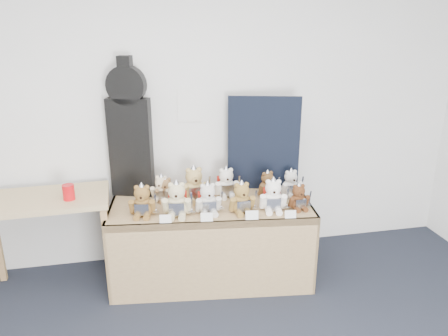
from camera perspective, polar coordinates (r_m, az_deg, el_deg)
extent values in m
plane|color=silver|center=(3.88, -10.51, 6.42)|extent=(6.00, 0.00, 6.00)
cube|color=white|center=(3.89, -4.55, 8.19)|extent=(0.21, 0.00, 0.30)
cube|color=#917049|center=(3.69, -1.73, -5.11)|extent=(1.75, 0.89, 0.06)
cube|color=#917049|center=(3.53, -1.36, -12.10)|extent=(1.67, 0.22, 0.70)
cube|color=#917049|center=(3.88, -14.19, -9.71)|extent=(0.10, 0.70, 0.70)
cube|color=#917049|center=(3.95, 10.55, -8.84)|extent=(0.10, 0.70, 0.70)
cube|color=tan|center=(3.75, -22.49, -3.86)|extent=(1.02, 0.59, 0.04)
cube|color=#A48047|center=(3.66, -14.96, -10.77)|extent=(0.05, 0.05, 0.79)
cube|color=#A48047|center=(4.08, -14.91, -7.53)|extent=(0.05, 0.05, 0.79)
cube|color=black|center=(3.81, -12.07, 2.58)|extent=(0.38, 0.21, 0.85)
cylinder|color=black|center=(3.70, -12.64, 10.52)|extent=(0.34, 0.20, 0.32)
cube|color=black|center=(3.68, -12.78, 12.48)|extent=(0.13, 0.12, 0.21)
cube|color=black|center=(3.88, 5.19, 3.16)|extent=(0.62, 0.18, 0.85)
cylinder|color=red|center=(3.61, -19.63, -3.00)|extent=(0.09, 0.09, 0.12)
ellipsoid|color=brown|center=(3.50, -10.55, -4.97)|extent=(0.19, 0.17, 0.17)
sphere|color=brown|center=(3.46, -10.66, -3.26)|extent=(0.12, 0.12, 0.12)
cylinder|color=brown|center=(3.41, -10.77, -3.74)|extent=(0.06, 0.04, 0.05)
sphere|color=black|center=(3.40, -10.81, -3.86)|extent=(0.02, 0.02, 0.02)
sphere|color=brown|center=(3.45, -11.38, -2.52)|extent=(0.04, 0.04, 0.04)
sphere|color=brown|center=(3.43, -10.05, -2.51)|extent=(0.04, 0.04, 0.04)
cylinder|color=brown|center=(3.49, -11.91, -4.98)|extent=(0.06, 0.10, 0.13)
cylinder|color=brown|center=(3.47, -9.29, -4.98)|extent=(0.06, 0.10, 0.13)
cylinder|color=brown|center=(3.47, -11.26, -6.09)|extent=(0.07, 0.12, 0.05)
cylinder|color=brown|center=(3.46, -10.01, -6.09)|extent=(0.07, 0.12, 0.05)
cube|color=silver|center=(3.44, -10.70, -5.35)|extent=(0.11, 0.04, 0.09)
cone|color=silver|center=(3.44, -10.72, -2.45)|extent=(0.11, 0.11, 0.08)
cube|color=silver|center=(3.44, -8.92, -4.68)|extent=(0.02, 0.04, 0.18)
cube|color=silver|center=(3.47, -8.86, -5.70)|extent=(0.05, 0.01, 0.01)
ellipsoid|color=beige|center=(3.46, -6.14, -4.93)|extent=(0.21, 0.18, 0.18)
sphere|color=beige|center=(3.41, -6.21, -3.04)|extent=(0.14, 0.14, 0.14)
cylinder|color=beige|center=(3.36, -6.27, -3.57)|extent=(0.06, 0.04, 0.06)
sphere|color=black|center=(3.34, -6.29, -3.70)|extent=(0.02, 0.02, 0.02)
sphere|color=beige|center=(3.40, -6.98, -2.22)|extent=(0.04, 0.04, 0.04)
sphere|color=beige|center=(3.39, -5.50, -2.20)|extent=(0.04, 0.04, 0.04)
cylinder|color=beige|center=(3.44, -7.63, -4.95)|extent=(0.07, 0.11, 0.14)
cylinder|color=beige|center=(3.43, -4.70, -4.93)|extent=(0.07, 0.11, 0.14)
cylinder|color=beige|center=(3.43, -6.87, -6.18)|extent=(0.07, 0.13, 0.06)
cylinder|color=beige|center=(3.42, -5.48, -6.17)|extent=(0.07, 0.13, 0.06)
cube|color=silver|center=(3.39, -6.22, -5.35)|extent=(0.12, 0.04, 0.10)
cone|color=silver|center=(3.39, -6.25, -2.14)|extent=(0.11, 0.11, 0.09)
cube|color=silver|center=(3.41, -4.26, -4.60)|extent=(0.02, 0.05, 0.19)
cube|color=silver|center=(3.44, -4.23, -5.73)|extent=(0.06, 0.02, 0.01)
cube|color=#AA1D13|center=(3.52, -6.08, -4.27)|extent=(0.15, 0.06, 0.17)
ellipsoid|color=beige|center=(3.49, -2.12, -4.77)|extent=(0.17, 0.15, 0.17)
sphere|color=beige|center=(3.44, -2.15, -3.06)|extent=(0.12, 0.12, 0.12)
cylinder|color=beige|center=(3.40, -1.97, -3.52)|extent=(0.05, 0.03, 0.05)
sphere|color=black|center=(3.38, -1.91, -3.64)|extent=(0.02, 0.02, 0.02)
sphere|color=beige|center=(3.42, -2.81, -2.37)|extent=(0.04, 0.04, 0.04)
sphere|color=beige|center=(3.43, -1.50, -2.26)|extent=(0.04, 0.04, 0.04)
cylinder|color=beige|center=(3.45, -3.36, -4.89)|extent=(0.05, 0.09, 0.13)
cylinder|color=beige|center=(3.48, -0.77, -4.66)|extent=(0.05, 0.09, 0.13)
cylinder|color=beige|center=(3.45, -2.54, -5.93)|extent=(0.05, 0.11, 0.05)
cylinder|color=beige|center=(3.46, -1.31, -5.82)|extent=(0.05, 0.11, 0.05)
cube|color=silver|center=(3.43, -1.91, -5.13)|extent=(0.11, 0.02, 0.09)
cone|color=silver|center=(3.42, -2.16, -2.25)|extent=(0.10, 0.10, 0.08)
cube|color=silver|center=(3.46, -0.31, -4.32)|extent=(0.01, 0.04, 0.18)
cube|color=silver|center=(3.49, -0.31, -5.33)|extent=(0.05, 0.01, 0.01)
cube|color=#AA1D13|center=(3.54, -2.33, -4.18)|extent=(0.13, 0.03, 0.15)
ellipsoid|color=olive|center=(3.50, 2.29, -4.67)|extent=(0.17, 0.15, 0.17)
sphere|color=olive|center=(3.46, 2.31, -2.96)|extent=(0.12, 0.12, 0.12)
cylinder|color=olive|center=(3.41, 2.55, -3.42)|extent=(0.05, 0.03, 0.05)
sphere|color=black|center=(3.40, 2.64, -3.54)|extent=(0.02, 0.02, 0.02)
sphere|color=olive|center=(3.43, 1.68, -2.27)|extent=(0.04, 0.04, 0.04)
sphere|color=olive|center=(3.45, 2.96, -2.15)|extent=(0.04, 0.04, 0.04)
cylinder|color=olive|center=(3.46, 1.10, -4.81)|extent=(0.05, 0.09, 0.13)
cylinder|color=olive|center=(3.50, 3.65, -4.54)|extent=(0.05, 0.09, 0.13)
cylinder|color=olive|center=(3.46, 1.94, -5.84)|extent=(0.05, 0.11, 0.05)
cylinder|color=olive|center=(3.48, 3.15, -5.71)|extent=(0.05, 0.11, 0.05)
cube|color=silver|center=(3.44, 2.59, -5.03)|extent=(0.11, 0.02, 0.09)
cone|color=silver|center=(3.44, 2.32, -2.14)|extent=(0.11, 0.11, 0.08)
cube|color=silver|center=(3.48, 4.12, -4.20)|extent=(0.01, 0.04, 0.18)
cube|color=silver|center=(3.51, 4.09, -5.21)|extent=(0.05, 0.01, 0.01)
ellipsoid|color=white|center=(3.55, 6.38, -4.36)|extent=(0.20, 0.18, 0.18)
sphere|color=white|center=(3.50, 6.45, -2.58)|extent=(0.13, 0.13, 0.13)
cylinder|color=white|center=(3.46, 6.56, -3.07)|extent=(0.06, 0.04, 0.05)
sphere|color=black|center=(3.44, 6.60, -3.19)|extent=(0.02, 0.02, 0.02)
sphere|color=white|center=(3.48, 5.79, -1.81)|extent=(0.04, 0.04, 0.04)
sphere|color=white|center=(3.49, 7.17, -1.80)|extent=(0.04, 0.04, 0.04)
cylinder|color=white|center=(3.52, 5.07, -4.39)|extent=(0.07, 0.10, 0.13)
cylinder|color=white|center=(3.54, 7.78, -4.34)|extent=(0.07, 0.10, 0.13)
cylinder|color=white|center=(3.51, 5.82, -5.52)|extent=(0.07, 0.12, 0.05)
cylinder|color=white|center=(3.52, 7.12, -5.50)|extent=(0.07, 0.12, 0.05)
cube|color=silver|center=(3.49, 6.52, -4.74)|extent=(0.12, 0.04, 0.10)
cone|color=silver|center=(3.49, 6.48, -1.74)|extent=(0.11, 0.11, 0.08)
cube|color=silver|center=(3.52, 8.26, -4.03)|extent=(0.02, 0.05, 0.19)
cube|color=silver|center=(3.55, 8.21, -5.08)|extent=(0.05, 0.02, 0.01)
cube|color=#AA1D13|center=(3.61, 6.26, -3.74)|extent=(0.15, 0.06, 0.16)
ellipsoid|color=#53311C|center=(3.61, 9.65, -4.34)|extent=(0.15, 0.13, 0.14)
sphere|color=#53311C|center=(3.58, 9.73, -2.96)|extent=(0.10, 0.10, 0.10)
cylinder|color=#53311C|center=(3.54, 10.00, -3.33)|extent=(0.04, 0.02, 0.04)
sphere|color=black|center=(3.53, 10.11, -3.43)|extent=(0.02, 0.02, 0.02)
sphere|color=#53311C|center=(3.55, 9.27, -2.42)|extent=(0.03, 0.03, 0.03)
sphere|color=#53311C|center=(3.58, 10.26, -2.31)|extent=(0.03, 0.03, 0.03)
cylinder|color=#53311C|center=(3.57, 8.78, -4.46)|extent=(0.04, 0.08, 0.11)
cylinder|color=#53311C|center=(3.62, 10.74, -4.23)|extent=(0.04, 0.08, 0.11)
cylinder|color=#53311C|center=(3.58, 9.46, -5.29)|extent=(0.05, 0.09, 0.04)
cylinder|color=#53311C|center=(3.60, 10.39, -5.17)|extent=(0.05, 0.09, 0.04)
cube|color=silver|center=(3.57, 10.00, -4.63)|extent=(0.09, 0.02, 0.08)
cone|color=silver|center=(3.56, 9.77, -2.31)|extent=(0.09, 0.09, 0.07)
cube|color=silver|center=(3.61, 11.13, -3.95)|extent=(0.01, 0.04, 0.15)
cube|color=silver|center=(3.64, 11.07, -4.77)|extent=(0.04, 0.01, 0.01)
ellipsoid|color=beige|center=(3.76, -8.10, -3.26)|extent=(0.19, 0.18, 0.15)
sphere|color=beige|center=(3.72, -8.17, -1.86)|extent=(0.11, 0.11, 0.11)
cylinder|color=beige|center=(3.69, -8.42, -2.22)|extent=(0.05, 0.04, 0.05)
sphere|color=black|center=(3.67, -8.51, -2.31)|extent=(0.02, 0.02, 0.02)
sphere|color=beige|center=(3.72, -8.71, -1.20)|extent=(0.03, 0.03, 0.03)
sphere|color=beige|center=(3.70, -7.69, -1.29)|extent=(0.03, 0.03, 0.03)
cylinder|color=beige|center=(3.77, -9.21, -3.16)|extent=(0.07, 0.09, 0.11)
cylinder|color=beige|center=(3.72, -7.19, -3.36)|extent=(0.07, 0.09, 0.11)
cylinder|color=beige|center=(3.74, -8.83, -4.10)|extent=(0.08, 0.11, 0.04)
cylinder|color=beige|center=(3.72, -7.87, -4.20)|extent=(0.08, 0.11, 0.04)
cube|color=silver|center=(3.71, -8.42, -3.54)|extent=(0.09, 0.05, 0.08)
cone|color=silver|center=(3.71, -8.21, -1.19)|extent=(0.09, 0.09, 0.07)
cube|color=silver|center=(3.69, -6.94, -3.14)|extent=(0.03, 0.04, 0.15)
cube|color=silver|center=(3.72, -6.91, -3.98)|extent=(0.04, 0.02, 0.01)
ellipsoid|color=tan|center=(3.73, -3.92, -2.98)|extent=(0.21, 0.18, 0.20)
sphere|color=tan|center=(3.68, -3.96, -1.09)|extent=(0.14, 0.14, 0.14)
cylinder|color=tan|center=(3.63, -3.74, -1.57)|extent=(0.06, 0.04, 0.06)
sphere|color=black|center=(3.61, -3.67, -1.68)|extent=(0.02, 0.02, 0.02)
sphere|color=tan|center=(3.65, -4.69, -0.34)|extent=(0.05, 0.05, 0.05)
sphere|color=tan|center=(3.67, -3.27, -0.20)|extent=(0.05, 0.05, 0.05)
cylinder|color=tan|center=(3.68, -5.24, -3.12)|extent=(0.06, 0.11, 0.15)
cylinder|color=tan|center=(3.72, -2.44, -2.82)|extent=(0.06, 0.11, 0.15)
cylinder|color=tan|center=(3.68, -4.33, -4.23)|extent=(0.07, 0.13, 0.06)
cylinder|color=tan|center=(3.70, -2.99, -4.09)|extent=(0.07, 0.13, 0.06)
cube|color=silver|center=(3.66, -3.65, -3.33)|extent=(0.13, 0.03, 0.11)
cone|color=silver|center=(3.66, -3.98, -0.19)|extent=(0.12, 0.12, 0.09)
cube|color=silver|center=(3.70, -1.95, -2.44)|extent=(0.02, 0.05, 0.21)
cube|color=silver|center=(3.73, -1.94, -3.55)|extent=(0.06, 0.01, 0.01)
ellipsoid|color=white|center=(3.81, 0.28, -2.61)|extent=(0.17, 0.15, 0.17)
sphere|color=white|center=(3.77, 0.29, -1.00)|extent=(0.12, 0.12, 0.12)
cylinder|color=white|center=(3.72, 0.44, -1.41)|extent=(0.05, 0.03, 0.05)
sphere|color=black|center=(3.71, 0.50, -1.51)|extent=(0.02, 0.02, 0.02)
sphere|color=white|center=(3.75, -0.32, -0.34)|extent=(0.04, 0.04, 0.04)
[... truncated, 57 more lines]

